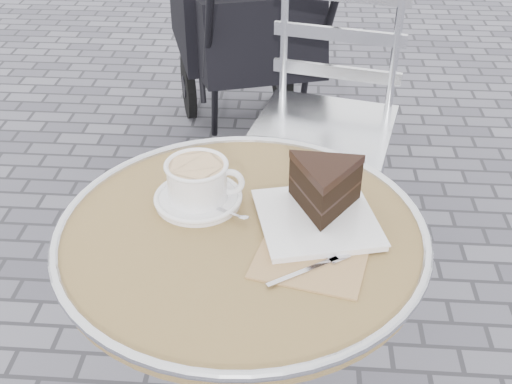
# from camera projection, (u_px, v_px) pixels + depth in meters

# --- Properties ---
(cafe_table) EXTENTS (0.72, 0.72, 0.74)m
(cafe_table) POSITION_uv_depth(u_px,v_px,m) (243.00, 293.00, 1.32)
(cafe_table) COLOR silver
(cafe_table) RESTS_ON ground
(cappuccino_set) EXTENTS (0.19, 0.17, 0.09)m
(cappuccino_set) POSITION_uv_depth(u_px,v_px,m) (199.00, 185.00, 1.28)
(cappuccino_set) COLOR white
(cappuccino_set) RESTS_ON cafe_table
(cake_plate_set) EXTENTS (0.26, 0.36, 0.12)m
(cake_plate_set) POSITION_uv_depth(u_px,v_px,m) (323.00, 194.00, 1.23)
(cake_plate_set) COLOR tan
(cake_plate_set) RESTS_ON cafe_table
(bistro_chair) EXTENTS (0.52, 0.52, 0.96)m
(bistro_chair) POSITION_uv_depth(u_px,v_px,m) (331.00, 88.00, 2.07)
(bistro_chair) COLOR silver
(bistro_chair) RESTS_ON ground
(baby_stroller) EXTENTS (0.79, 1.20, 1.15)m
(baby_stroller) POSITION_uv_depth(u_px,v_px,m) (246.00, 29.00, 2.73)
(baby_stroller) COLOR black
(baby_stroller) RESTS_ON ground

